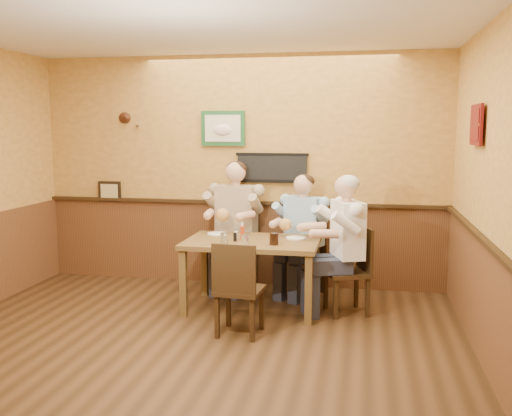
{
  "coord_description": "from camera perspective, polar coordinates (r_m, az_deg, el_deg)",
  "views": [
    {
      "loc": [
        1.51,
        -4.3,
        1.92
      ],
      "look_at": [
        0.4,
        1.45,
        1.1
      ],
      "focal_mm": 40.0,
      "sensor_mm": 36.0,
      "label": 1
    }
  ],
  "objects": [
    {
      "name": "hot_sauce_bottle",
      "position": [
        6.02,
        -1.38,
        -2.43
      ],
      "size": [
        0.05,
        0.05,
        0.17
      ],
      "primitive_type": "cylinder",
      "rotation": [
        0.0,
        0.0,
        -0.14
      ],
      "color": "red",
      "rests_on": "dining_table"
    },
    {
      "name": "cola_tumbler",
      "position": [
        5.78,
        1.81,
        -3.11
      ],
      "size": [
        0.11,
        0.11,
        0.12
      ],
      "primitive_type": "cylinder",
      "rotation": [
        0.0,
        0.0,
        -0.29
      ],
      "color": "black",
      "rests_on": "dining_table"
    },
    {
      "name": "dining_table",
      "position": [
        6.04,
        -0.38,
        -4.08
      ],
      "size": [
        1.4,
        0.9,
        0.75
      ],
      "color": "brown",
      "rests_on": "ground"
    },
    {
      "name": "water_glass_mid",
      "position": [
        5.66,
        -1.07,
        -3.33
      ],
      "size": [
        0.1,
        0.1,
        0.12
      ],
      "primitive_type": "cylinder",
      "rotation": [
        0.0,
        0.0,
        -0.34
      ],
      "color": "white",
      "rests_on": "dining_table"
    },
    {
      "name": "salt_shaker",
      "position": [
        6.03,
        -2.01,
        -2.77
      ],
      "size": [
        0.04,
        0.04,
        0.09
      ],
      "primitive_type": "cylinder",
      "rotation": [
        0.0,
        0.0,
        -0.24
      ],
      "color": "white",
      "rests_on": "dining_table"
    },
    {
      "name": "water_glass_left",
      "position": [
        5.81,
        -3.19,
        -3.07
      ],
      "size": [
        0.1,
        0.1,
        0.12
      ],
      "primitive_type": "cylinder",
      "rotation": [
        0.0,
        0.0,
        -0.38
      ],
      "color": "silver",
      "rests_on": "dining_table"
    },
    {
      "name": "diner_tan_shirt",
      "position": [
        6.82,
        -1.96,
        -2.42
      ],
      "size": [
        0.7,
        0.7,
        1.38
      ],
      "primitive_type": null,
      "rotation": [
        0.0,
        0.0,
        -0.11
      ],
      "color": "tan",
      "rests_on": "ground"
    },
    {
      "name": "diner_blue_polo",
      "position": [
        6.63,
        4.82,
        -3.29
      ],
      "size": [
        0.76,
        0.76,
        1.26
      ],
      "primitive_type": null,
      "rotation": [
        0.0,
        0.0,
        -0.39
      ],
      "color": "#91B7D9",
      "rests_on": "ground"
    },
    {
      "name": "chair_right_end",
      "position": [
        6.03,
        9.07,
        -6.19
      ],
      "size": [
        0.54,
        0.54,
        0.91
      ],
      "primitive_type": null,
      "rotation": [
        0.0,
        0.0,
        -1.21
      ],
      "color": "#332210",
      "rests_on": "ground"
    },
    {
      "name": "chair_back_left",
      "position": [
        6.86,
        -1.95,
        -4.12
      ],
      "size": [
        0.49,
        0.49,
        0.97
      ],
      "primitive_type": null,
      "rotation": [
        0.0,
        0.0,
        -0.11
      ],
      "color": "#332210",
      "rests_on": "ground"
    },
    {
      "name": "chair_near_side",
      "position": [
        5.36,
        -1.63,
        -7.97
      ],
      "size": [
        0.44,
        0.44,
        0.89
      ],
      "primitive_type": null,
      "rotation": [
        0.0,
        0.0,
        3.06
      ],
      "color": "#332210",
      "rests_on": "ground"
    },
    {
      "name": "pepper_shaker",
      "position": [
        5.95,
        -2.11,
        -2.92
      ],
      "size": [
        0.04,
        0.04,
        0.09
      ],
      "primitive_type": "cylinder",
      "rotation": [
        0.0,
        0.0,
        -0.25
      ],
      "color": "black",
      "rests_on": "dining_table"
    },
    {
      "name": "chair_back_right",
      "position": [
        6.66,
        4.8,
        -4.88
      ],
      "size": [
        0.53,
        0.53,
        0.88
      ],
      "primitive_type": null,
      "rotation": [
        0.0,
        0.0,
        -0.39
      ],
      "color": "#332210",
      "rests_on": "ground"
    },
    {
      "name": "diner_white_elder",
      "position": [
        5.98,
        9.11,
        -4.38
      ],
      "size": [
        0.77,
        0.77,
        1.3
      ],
      "primitive_type": null,
      "rotation": [
        0.0,
        0.0,
        -1.21
      ],
      "color": "white",
      "rests_on": "ground"
    },
    {
      "name": "plate_far_left",
      "position": [
        6.37,
        -3.92,
        -2.57
      ],
      "size": [
        0.22,
        0.22,
        0.01
      ],
      "primitive_type": "cylinder",
      "rotation": [
        0.0,
        0.0,
        0.04
      ],
      "color": "white",
      "rests_on": "dining_table"
    },
    {
      "name": "room",
      "position": [
        4.68,
        -6.25,
        5.08
      ],
      "size": [
        5.02,
        5.03,
        2.81
      ],
      "color": "#331F0F",
      "rests_on": "ground"
    },
    {
      "name": "plate_far_right",
      "position": [
        6.12,
        4.01,
        -3.0
      ],
      "size": [
        0.28,
        0.28,
        0.01
      ],
      "primitive_type": "cylinder",
      "rotation": [
        0.0,
        0.0,
        -0.42
      ],
      "color": "white",
      "rests_on": "dining_table"
    }
  ]
}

